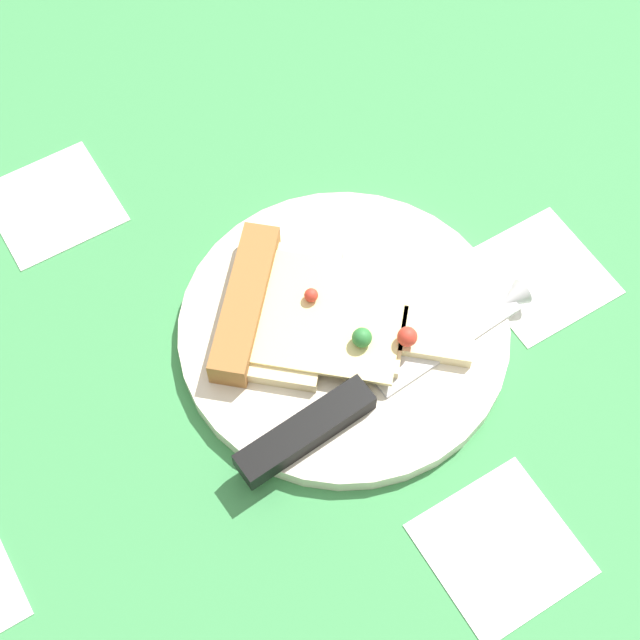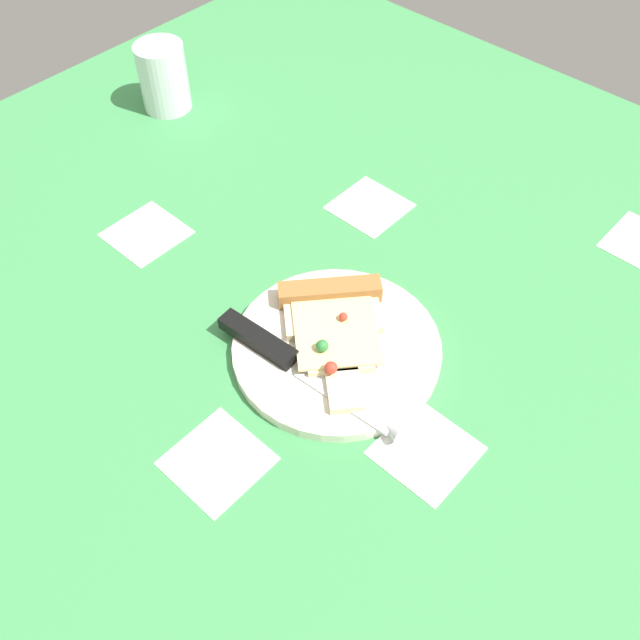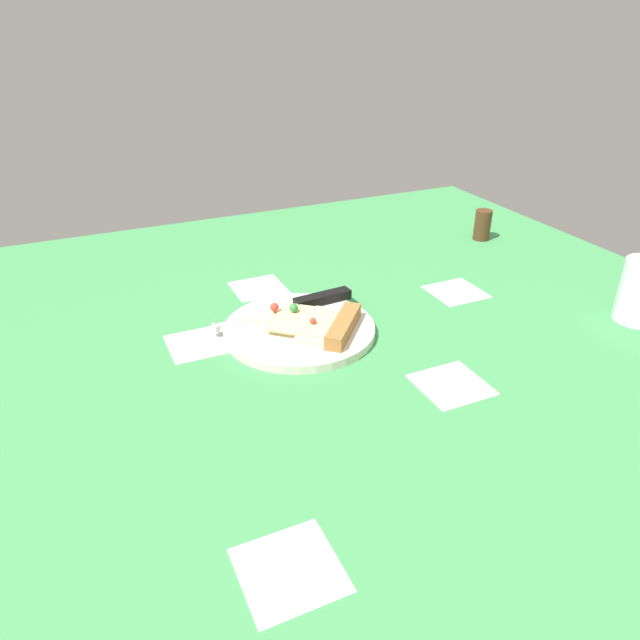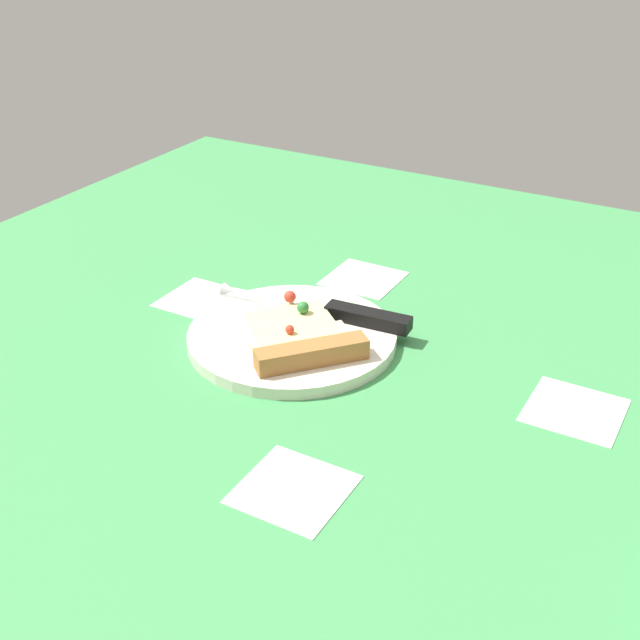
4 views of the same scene
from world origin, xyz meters
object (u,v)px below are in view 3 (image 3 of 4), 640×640
pizza_slice (315,323)px  pepper_shaker (483,225)px  knife (298,305)px  plate (299,330)px

pizza_slice → pepper_shaker: bearing=-23.2°
pizza_slice → knife: pizza_slice is taller
plate → pizza_slice: size_ratio=1.29×
plate → pepper_shaker: 56.84cm
plate → knife: 5.94cm
knife → pepper_shaker: pepper_shaker is taller
plate → knife: (-5.43, 2.02, 1.28)cm
plate → pepper_shaker: pepper_shaker is taller
plate → pepper_shaker: size_ratio=3.61×
plate → pizza_slice: pizza_slice is taller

